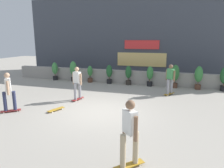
{
  "coord_description": "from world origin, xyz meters",
  "views": [
    {
      "loc": [
        2.88,
        -7.8,
        3.03
      ],
      "look_at": [
        0.0,
        1.5,
        0.9
      ],
      "focal_mm": 32.94,
      "sensor_mm": 36.0,
      "label": 1
    }
  ],
  "objects_px": {
    "potted_plant_0": "(55,70)",
    "skater_foreground": "(9,91)",
    "potted_plant_4": "(128,74)",
    "potted_plant_6": "(175,75)",
    "potted_plant_5": "(150,75)",
    "skater_mid_plaza": "(170,78)",
    "potted_plant_2": "(90,74)",
    "potted_plant_7": "(199,76)",
    "skater_far_right": "(77,82)",
    "potted_plant_3": "(109,73)",
    "skateboard_near_camera": "(56,109)",
    "potted_plant_1": "(73,70)",
    "potted_plant_8": "(224,77)",
    "skater_by_wall_left": "(130,131)"
  },
  "relations": [
    {
      "from": "potted_plant_0",
      "to": "potted_plant_4",
      "type": "bearing_deg",
      "value": 0.0
    },
    {
      "from": "potted_plant_1",
      "to": "skateboard_near_camera",
      "type": "bearing_deg",
      "value": -69.16
    },
    {
      "from": "potted_plant_4",
      "to": "potted_plant_0",
      "type": "bearing_deg",
      "value": -180.0
    },
    {
      "from": "potted_plant_0",
      "to": "potted_plant_4",
      "type": "xyz_separation_m",
      "value": [
        5.66,
        0.0,
        -0.03
      ]
    },
    {
      "from": "potted_plant_2",
      "to": "potted_plant_7",
      "type": "height_order",
      "value": "potted_plant_7"
    },
    {
      "from": "potted_plant_0",
      "to": "skater_foreground",
      "type": "distance_m",
      "value": 7.04
    },
    {
      "from": "skater_far_right",
      "to": "potted_plant_8",
      "type": "bearing_deg",
      "value": 29.95
    },
    {
      "from": "potted_plant_6",
      "to": "skater_mid_plaza",
      "type": "height_order",
      "value": "skater_mid_plaza"
    },
    {
      "from": "skater_by_wall_left",
      "to": "potted_plant_5",
      "type": "bearing_deg",
      "value": 94.0
    },
    {
      "from": "potted_plant_1",
      "to": "potted_plant_5",
      "type": "distance_m",
      "value": 5.56
    },
    {
      "from": "potted_plant_0",
      "to": "potted_plant_1",
      "type": "bearing_deg",
      "value": 0.0
    },
    {
      "from": "potted_plant_0",
      "to": "potted_plant_2",
      "type": "bearing_deg",
      "value": 0.0
    },
    {
      "from": "potted_plant_0",
      "to": "potted_plant_3",
      "type": "xyz_separation_m",
      "value": [
        4.3,
        0.0,
        -0.03
      ]
    },
    {
      "from": "skater_far_right",
      "to": "skater_foreground",
      "type": "bearing_deg",
      "value": -128.64
    },
    {
      "from": "potted_plant_5",
      "to": "skater_far_right",
      "type": "relative_size",
      "value": 0.78
    },
    {
      "from": "potted_plant_4",
      "to": "skater_foreground",
      "type": "distance_m",
      "value": 7.62
    },
    {
      "from": "potted_plant_2",
      "to": "potted_plant_4",
      "type": "relative_size",
      "value": 0.92
    },
    {
      "from": "potted_plant_6",
      "to": "skateboard_near_camera",
      "type": "bearing_deg",
      "value": -128.85
    },
    {
      "from": "potted_plant_5",
      "to": "skater_mid_plaza",
      "type": "xyz_separation_m",
      "value": [
        1.32,
        -1.87,
        0.2
      ]
    },
    {
      "from": "potted_plant_1",
      "to": "potted_plant_5",
      "type": "xyz_separation_m",
      "value": [
        5.56,
        -0.0,
        -0.11
      ]
    },
    {
      "from": "potted_plant_2",
      "to": "potted_plant_7",
      "type": "distance_m",
      "value": 7.19
    },
    {
      "from": "potted_plant_6",
      "to": "skater_foreground",
      "type": "distance_m",
      "value": 9.42
    },
    {
      "from": "potted_plant_4",
      "to": "potted_plant_5",
      "type": "bearing_deg",
      "value": -0.0
    },
    {
      "from": "potted_plant_5",
      "to": "skateboard_near_camera",
      "type": "distance_m",
      "value": 6.87
    },
    {
      "from": "potted_plant_8",
      "to": "potted_plant_0",
      "type": "bearing_deg",
      "value": 180.0
    },
    {
      "from": "potted_plant_7",
      "to": "potted_plant_6",
      "type": "bearing_deg",
      "value": -180.0
    },
    {
      "from": "potted_plant_2",
      "to": "potted_plant_7",
      "type": "bearing_deg",
      "value": 0.0
    },
    {
      "from": "potted_plant_1",
      "to": "skateboard_near_camera",
      "type": "height_order",
      "value": "potted_plant_1"
    },
    {
      "from": "potted_plant_5",
      "to": "potted_plant_7",
      "type": "bearing_deg",
      "value": 0.0
    },
    {
      "from": "potted_plant_2",
      "to": "skater_foreground",
      "type": "bearing_deg",
      "value": -96.68
    },
    {
      "from": "potted_plant_5",
      "to": "potted_plant_4",
      "type": "bearing_deg",
      "value": 180.0
    },
    {
      "from": "potted_plant_5",
      "to": "skater_mid_plaza",
      "type": "relative_size",
      "value": 0.78
    },
    {
      "from": "potted_plant_5",
      "to": "potted_plant_0",
      "type": "bearing_deg",
      "value": 180.0
    },
    {
      "from": "skateboard_near_camera",
      "to": "potted_plant_4",
      "type": "bearing_deg",
      "value": 73.06
    },
    {
      "from": "potted_plant_2",
      "to": "skater_by_wall_left",
      "type": "xyz_separation_m",
      "value": [
        4.87,
        -9.02,
        0.31
      ]
    },
    {
      "from": "skater_foreground",
      "to": "potted_plant_7",
      "type": "bearing_deg",
      "value": 40.13
    },
    {
      "from": "potted_plant_5",
      "to": "skater_foreground",
      "type": "height_order",
      "value": "skater_foreground"
    },
    {
      "from": "potted_plant_3",
      "to": "potted_plant_4",
      "type": "bearing_deg",
      "value": 0.0
    },
    {
      "from": "potted_plant_4",
      "to": "skater_by_wall_left",
      "type": "distance_m",
      "value": 9.26
    },
    {
      "from": "potted_plant_1",
      "to": "potted_plant_4",
      "type": "distance_m",
      "value": 4.12
    },
    {
      "from": "potted_plant_2",
      "to": "skater_by_wall_left",
      "type": "height_order",
      "value": "skater_by_wall_left"
    },
    {
      "from": "skateboard_near_camera",
      "to": "skater_far_right",
      "type": "bearing_deg",
      "value": 83.89
    },
    {
      "from": "potted_plant_2",
      "to": "potted_plant_6",
      "type": "relative_size",
      "value": 0.81
    },
    {
      "from": "potted_plant_4",
      "to": "skateboard_near_camera",
      "type": "xyz_separation_m",
      "value": [
        -1.83,
        -6.01,
        -0.66
      ]
    },
    {
      "from": "potted_plant_6",
      "to": "skater_mid_plaza",
      "type": "xyz_separation_m",
      "value": [
        -0.25,
        -1.87,
        0.09
      ]
    },
    {
      "from": "potted_plant_4",
      "to": "skateboard_near_camera",
      "type": "height_order",
      "value": "potted_plant_4"
    },
    {
      "from": "potted_plant_2",
      "to": "skateboard_near_camera",
      "type": "distance_m",
      "value": 6.11
    },
    {
      "from": "potted_plant_1",
      "to": "potted_plant_8",
      "type": "distance_m",
      "value": 9.92
    },
    {
      "from": "potted_plant_4",
      "to": "potted_plant_6",
      "type": "distance_m",
      "value": 3.01
    },
    {
      "from": "potted_plant_3",
      "to": "potted_plant_5",
      "type": "distance_m",
      "value": 2.8
    }
  ]
}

